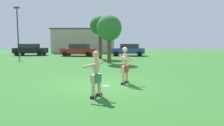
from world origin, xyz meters
TOP-DOWN VIEW (x-y plane):
  - ground_plane at (0.00, 0.00)m, footprint 80.00×80.00m
  - player_with_cap at (-0.06, -2.12)m, footprint 0.76×0.71m
  - player_in_red at (1.17, 0.12)m, footprint 0.78×0.72m
  - frisbee at (0.28, -0.42)m, footprint 0.26×0.26m
  - car_red_near_post at (-3.34, 17.78)m, footprint 4.48×2.44m
  - car_black_mid_lot at (-10.11, 19.23)m, footprint 4.35×2.12m
  - car_blue_far_end at (3.21, 18.00)m, footprint 4.48×2.42m
  - lamp_post at (-9.97, 15.20)m, footprint 0.60×0.24m
  - outbuilding_behind_lot at (-3.52, 26.59)m, footprint 10.52×5.46m
  - tree_left_field at (0.56, 9.06)m, footprint 2.20×2.20m
  - tree_near_building at (-0.36, 13.70)m, footprint 2.24×2.24m

SIDE VIEW (x-z plane):
  - ground_plane at x=0.00m, z-range 0.00..0.00m
  - frisbee at x=0.28m, z-range 0.00..0.03m
  - car_red_near_post at x=-3.34m, z-range 0.03..1.61m
  - car_black_mid_lot at x=-10.11m, z-range 0.03..1.61m
  - car_blue_far_end at x=3.21m, z-range 0.03..1.61m
  - player_in_red at x=1.17m, z-range 0.04..1.73m
  - player_with_cap at x=-0.06m, z-range 0.07..1.71m
  - outbuilding_behind_lot at x=-3.52m, z-range 0.01..4.03m
  - tree_left_field at x=0.56m, z-range 0.94..5.17m
  - lamp_post at x=-9.97m, z-range 0.65..6.51m
  - tree_near_building at x=-0.36m, z-range 1.23..5.94m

